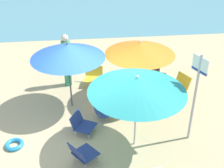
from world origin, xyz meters
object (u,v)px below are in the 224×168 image
(person_a, at_px, (156,69))
(person_c, at_px, (67,60))
(beach_chair_b, at_px, (180,84))
(beach_chair_c, at_px, (94,76))
(beach_chair_d, at_px, (82,153))
(warning_sign, at_px, (196,88))
(umbrella_blue, at_px, (68,51))
(beach_chair_a, at_px, (82,124))
(swim_ring, at_px, (14,144))
(person_b, at_px, (104,107))
(umbrella_teal, at_px, (137,85))
(umbrella_orange, at_px, (140,48))

(person_a, distance_m, person_c, 2.86)
(beach_chair_b, height_order, beach_chair_c, beach_chair_b)
(beach_chair_d, distance_m, warning_sign, 2.93)
(umbrella_blue, bearing_deg, warning_sign, -30.97)
(beach_chair_c, bearing_deg, person_a, 96.62)
(umbrella_blue, height_order, beach_chair_d, umbrella_blue)
(beach_chair_b, bearing_deg, beach_chair_d, 15.79)
(umbrella_blue, relative_size, beach_chair_b, 2.75)
(person_c, relative_size, warning_sign, 0.76)
(beach_chair_a, bearing_deg, swim_ring, -140.00)
(beach_chair_a, relative_size, beach_chair_c, 1.07)
(person_a, bearing_deg, person_b, -107.91)
(beach_chair_c, relative_size, person_c, 0.38)
(person_b, bearing_deg, beach_chair_b, -81.88)
(beach_chair_c, height_order, swim_ring, beach_chair_c)
(umbrella_blue, xyz_separation_m, beach_chair_d, (0.24, -2.30, -1.42))
(beach_chair_b, height_order, person_a, person_a)
(umbrella_blue, distance_m, swim_ring, 2.67)
(umbrella_teal, bearing_deg, beach_chair_a, 154.99)
(person_c, xyz_separation_m, warning_sign, (2.99, -2.94, 0.56))
(beach_chair_d, relative_size, warning_sign, 0.32)
(beach_chair_a, xyz_separation_m, beach_chair_d, (-0.02, -1.09, 0.04))
(umbrella_teal, height_order, person_a, umbrella_teal)
(beach_chair_c, distance_m, person_b, 1.99)
(person_b, bearing_deg, umbrella_orange, -64.93)
(umbrella_orange, distance_m, beach_chair_c, 2.10)
(beach_chair_c, xyz_separation_m, person_b, (0.18, -1.98, 0.13))
(beach_chair_c, distance_m, swim_ring, 3.46)
(person_a, height_order, person_c, person_c)
(beach_chair_a, bearing_deg, umbrella_teal, 2.91)
(beach_chair_c, bearing_deg, warning_sign, 47.45)
(umbrella_blue, bearing_deg, person_a, 21.31)
(umbrella_teal, distance_m, beach_chair_b, 3.10)
(person_b, relative_size, swim_ring, 1.95)
(umbrella_blue, xyz_separation_m, beach_chair_c, (0.70, 1.20, -1.44))
(umbrella_orange, xyz_separation_m, swim_ring, (-3.32, -1.76, -1.58))
(beach_chair_d, height_order, swim_ring, beach_chair_d)
(beach_chair_b, relative_size, warning_sign, 0.32)
(umbrella_blue, bearing_deg, person_c, 95.38)
(beach_chair_c, bearing_deg, beach_chair_a, 0.66)
(person_c, bearing_deg, umbrella_orange, -164.16)
(beach_chair_c, height_order, warning_sign, warning_sign)
(person_a, xyz_separation_m, person_b, (-1.83, -1.83, -0.06))
(umbrella_teal, bearing_deg, person_a, 67.24)
(beach_chair_b, relative_size, beach_chair_c, 1.10)
(person_c, bearing_deg, umbrella_blue, 137.53)
(beach_chair_d, relative_size, swim_ring, 1.64)
(person_c, relative_size, swim_ring, 3.88)
(swim_ring, bearing_deg, warning_sign, -2.16)
(umbrella_blue, bearing_deg, beach_chair_c, 59.89)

